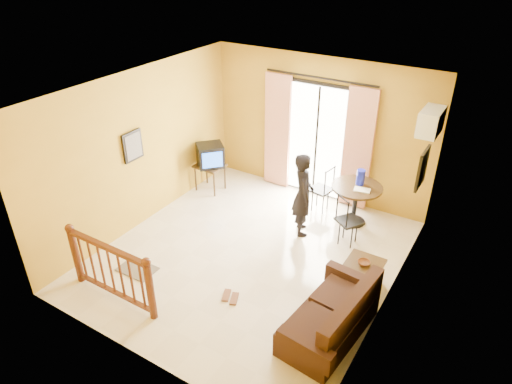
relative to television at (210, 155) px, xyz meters
The scene contains 19 objects.
ground 2.50m from the television, 38.17° to the right, with size 5.00×5.00×0.00m, color beige.
room_shell 2.54m from the television, 38.17° to the right, with size 5.00×5.00×5.00m.
balcony_door 2.14m from the television, 27.33° to the left, with size 2.25×0.14×2.46m.
tv_table 0.31m from the television, behind, with size 0.57×0.47×0.57m.
television is the anchor object (origin of this frame).
picture_left 1.86m from the television, 101.84° to the right, with size 0.05×0.42×0.52m.
dining_table 2.99m from the television, ahead, with size 0.91×0.91×0.76m.
water_jug 3.01m from the television, ahead, with size 0.15×0.15×0.28m, color #141CBF.
serving_tray 3.10m from the television, ahead, with size 0.28×0.18×0.02m, color beige.
dining_chairs 2.80m from the television, ahead, with size 1.37×1.25×0.95m.
air_conditioner 4.21m from the television, ahead, with size 0.31×0.60×0.40m.
botanical_print 4.17m from the television, ahead, with size 0.05×0.50×0.60m.
coffee_table 4.01m from the television, 21.02° to the right, with size 0.54×0.96×0.43m.
bowl 3.94m from the television, 18.59° to the right, with size 0.18×0.18×0.06m, color brown.
sofa 4.44m from the television, 32.55° to the right, with size 0.90×1.69×0.77m.
standing_person 2.31m from the television, ahead, with size 0.56×0.37×1.53m, color black.
stair_balustrade 3.45m from the television, 77.98° to the right, with size 1.63×0.13×1.04m.
doormat 2.89m from the television, 79.09° to the right, with size 0.60×0.40×0.02m, color #635C4F.
sandals 3.39m from the television, 49.04° to the right, with size 0.33×0.27×0.03m.
Camera 1 is at (3.27, -5.15, 4.70)m, focal length 32.00 mm.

